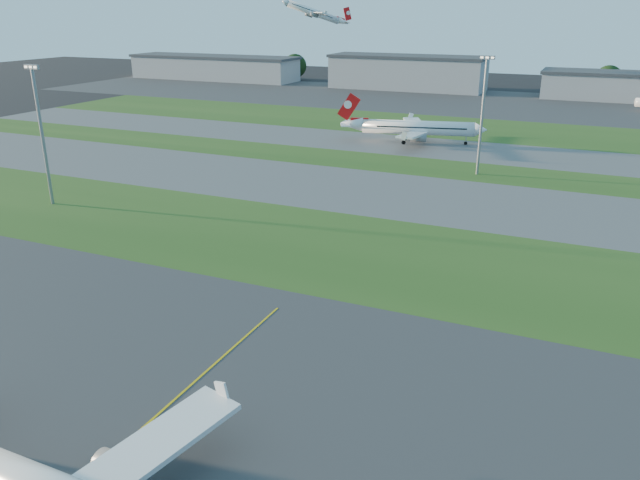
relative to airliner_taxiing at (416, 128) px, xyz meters
The scene contains 19 objects.
ground 136.67m from the airliner_taxiing, 86.97° to the right, with size 700.00×700.00×0.00m, color black.
apron_near 136.67m from the airliner_taxiing, 86.97° to the right, with size 300.00×70.00×0.01m, color #333335.
grass_strip_a 84.82m from the airliner_taxiing, 85.10° to the right, with size 300.00×34.00×0.01m, color #264B19.
taxiway_a 52.08m from the airliner_taxiing, 82.00° to the right, with size 300.00×32.00×0.01m, color #515154.
grass_strip_b 27.70m from the airliner_taxiing, 74.69° to the right, with size 300.00×18.00×0.01m, color #264B19.
taxiway_b 9.43m from the airliner_taxiing, 31.40° to the right, with size 300.00×26.00×0.01m, color #515154.
grass_strip_c 29.78m from the airliner_taxiing, 75.81° to the left, with size 300.00×40.00×0.01m, color #264B19.
apron_far 88.98m from the airliner_taxiing, 85.33° to the left, with size 400.00×80.00×0.01m, color #333335.
yellow_line 137.02m from the airliner_taxiing, 84.88° to the right, with size 0.25×60.00×0.02m, color gold.
airliner_taxiing is the anchor object (origin of this frame).
airliner_departing 120.23m from the airliner_taxiing, 128.50° to the left, with size 23.62×20.71×9.15m.
light_mast_west 97.58m from the airliner_taxiing, 119.51° to the right, with size 3.20×0.70×25.80m.
light_mast_centre 37.62m from the airliner_taxiing, 51.96° to the right, with size 3.20×0.70×25.80m.
hangar_far_west 185.61m from the airliner_taxiing, 140.29° to the left, with size 91.80×23.00×12.20m.
hangar_west 124.51m from the airliner_taxiing, 107.67° to the left, with size 71.40×23.00×15.20m.
tree_far_west 225.22m from the airliner_taxiing, 144.25° to the left, with size 11.00×11.00×12.00m.
tree_west 168.57m from the airliner_taxiing, 127.57° to the left, with size 12.10×12.10×13.20m.
tree_mid_west 130.23m from the airliner_taxiing, 95.63° to the left, with size 9.90×9.90×10.80m.
tree_mid_east 140.77m from the airliner_taxiing, 70.39° to the left, with size 11.55×11.55×12.60m.
Camera 1 is at (38.16, -31.69, 35.09)m, focal length 35.00 mm.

